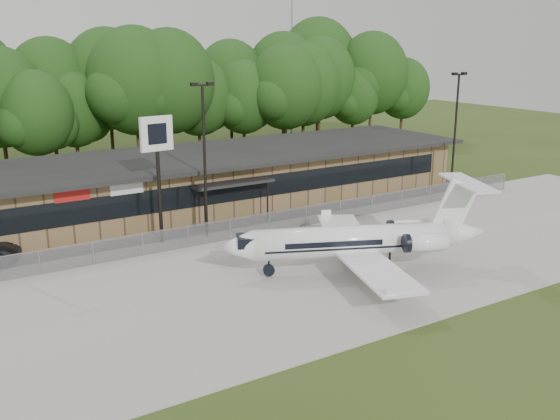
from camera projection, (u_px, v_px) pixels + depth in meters
ground at (442, 308)px, 30.86m from camera, size 160.00×160.00×0.00m
apron at (344, 260)px, 37.41m from camera, size 64.00×18.00×0.08m
parking_lot at (250, 216)px, 46.83m from camera, size 50.00×9.00×0.06m
terminal at (223, 177)px, 49.90m from camera, size 41.00×11.65×4.30m
fence at (282, 220)px, 42.95m from camera, size 46.00×0.04×1.52m
treeline at (142, 93)px, 63.29m from camera, size 72.00×12.00×15.00m
radio_mast at (292, 42)px, 78.06m from camera, size 0.20×0.20×25.00m
light_pole_mid at (204, 149)px, 40.26m from camera, size 1.55×0.30×10.23m
light_pole_right at (456, 124)px, 51.94m from camera, size 1.55×0.30×10.23m
business_jet at (359, 241)px, 34.99m from camera, size 15.23×13.60×5.24m
pole_sign at (157, 147)px, 38.84m from camera, size 2.18×0.48×8.27m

